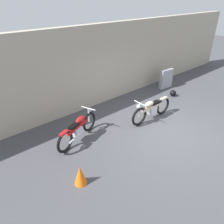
# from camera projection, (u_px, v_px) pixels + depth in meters

# --- Properties ---
(ground_plane) EXTENTS (40.00, 40.00, 0.00)m
(ground_plane) POSITION_uv_depth(u_px,v_px,m) (166.00, 132.00, 7.35)
(ground_plane) COLOR #47474C
(building_wall) EXTENTS (18.00, 0.30, 3.22)m
(building_wall) POSITION_uv_depth(u_px,v_px,m) (105.00, 64.00, 8.78)
(building_wall) COLOR #B2A893
(building_wall) RESTS_ON ground_plane
(stone_marker) EXTENTS (0.76, 0.27, 0.95)m
(stone_marker) POSITION_uv_depth(u_px,v_px,m) (166.00, 79.00, 10.52)
(stone_marker) COLOR #9E9EA3
(stone_marker) RESTS_ON ground_plane
(helmet) EXTENTS (0.29, 0.29, 0.29)m
(helmet) POSITION_uv_depth(u_px,v_px,m) (173.00, 93.00, 9.81)
(helmet) COLOR black
(helmet) RESTS_ON ground_plane
(traffic_cone) EXTENTS (0.32, 0.32, 0.55)m
(traffic_cone) POSITION_uv_depth(u_px,v_px,m) (80.00, 175.00, 5.23)
(traffic_cone) COLOR orange
(traffic_cone) RESTS_ON ground_plane
(motorcycle_red) EXTENTS (1.88, 0.89, 0.89)m
(motorcycle_red) POSITION_uv_depth(u_px,v_px,m) (78.00, 129.00, 6.74)
(motorcycle_red) COLOR black
(motorcycle_red) RESTS_ON ground_plane
(motorcycle_cream) EXTENTS (2.01, 0.56, 0.90)m
(motorcycle_cream) POSITION_uv_depth(u_px,v_px,m) (151.00, 109.00, 7.86)
(motorcycle_cream) COLOR black
(motorcycle_cream) RESTS_ON ground_plane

